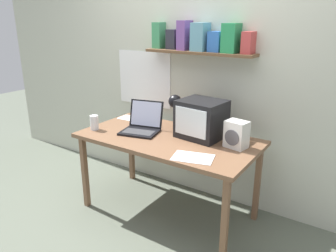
{
  "coord_description": "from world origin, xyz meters",
  "views": [
    {
      "loc": [
        1.46,
        -2.18,
        1.71
      ],
      "look_at": [
        0.0,
        0.0,
        0.83
      ],
      "focal_mm": 35.0,
      "sensor_mm": 36.0,
      "label": 1
    }
  ],
  "objects_px": {
    "loose_paper_near_laptop": "(131,119)",
    "desk_lamp": "(176,105)",
    "juice_glass": "(94,123)",
    "corner_desk": "(168,144)",
    "laptop": "(142,124)",
    "space_heater": "(236,134)",
    "crt_monitor": "(201,119)",
    "printed_handout": "(193,157)"
  },
  "relations": [
    {
      "from": "loose_paper_near_laptop",
      "to": "juice_glass",
      "type": "bearing_deg",
      "value": -98.04
    },
    {
      "from": "corner_desk",
      "to": "crt_monitor",
      "type": "distance_m",
      "value": 0.36
    },
    {
      "from": "desk_lamp",
      "to": "loose_paper_near_laptop",
      "type": "height_order",
      "value": "desk_lamp"
    },
    {
      "from": "loose_paper_near_laptop",
      "to": "desk_lamp",
      "type": "bearing_deg",
      "value": -4.01
    },
    {
      "from": "laptop",
      "to": "loose_paper_near_laptop",
      "type": "xyz_separation_m",
      "value": [
        -0.32,
        0.23,
        -0.06
      ]
    },
    {
      "from": "crt_monitor",
      "to": "space_heater",
      "type": "relative_size",
      "value": 1.84
    },
    {
      "from": "desk_lamp",
      "to": "juice_glass",
      "type": "height_order",
      "value": "desk_lamp"
    },
    {
      "from": "printed_handout",
      "to": "crt_monitor",
      "type": "bearing_deg",
      "value": 110.96
    },
    {
      "from": "corner_desk",
      "to": "printed_handout",
      "type": "height_order",
      "value": "printed_handout"
    },
    {
      "from": "juice_glass",
      "to": "space_heater",
      "type": "xyz_separation_m",
      "value": [
        1.24,
        0.31,
        0.05
      ]
    },
    {
      "from": "crt_monitor",
      "to": "desk_lamp",
      "type": "bearing_deg",
      "value": 178.03
    },
    {
      "from": "crt_monitor",
      "to": "loose_paper_near_laptop",
      "type": "bearing_deg",
      "value": -179.54
    },
    {
      "from": "corner_desk",
      "to": "desk_lamp",
      "type": "relative_size",
      "value": 4.67
    },
    {
      "from": "corner_desk",
      "to": "printed_handout",
      "type": "bearing_deg",
      "value": -33.53
    },
    {
      "from": "laptop",
      "to": "space_heater",
      "type": "relative_size",
      "value": 1.77
    },
    {
      "from": "desk_lamp",
      "to": "space_heater",
      "type": "xyz_separation_m",
      "value": [
        0.62,
        -0.1,
        -0.13
      ]
    },
    {
      "from": "desk_lamp",
      "to": "printed_handout",
      "type": "height_order",
      "value": "desk_lamp"
    },
    {
      "from": "corner_desk",
      "to": "laptop",
      "type": "distance_m",
      "value": 0.31
    },
    {
      "from": "corner_desk",
      "to": "juice_glass",
      "type": "height_order",
      "value": "juice_glass"
    },
    {
      "from": "space_heater",
      "to": "loose_paper_near_laptop",
      "type": "distance_m",
      "value": 1.19
    },
    {
      "from": "crt_monitor",
      "to": "desk_lamp",
      "type": "relative_size",
      "value": 1.21
    },
    {
      "from": "crt_monitor",
      "to": "juice_glass",
      "type": "xyz_separation_m",
      "value": [
        -0.9,
        -0.37,
        -0.1
      ]
    },
    {
      "from": "crt_monitor",
      "to": "laptop",
      "type": "distance_m",
      "value": 0.54
    },
    {
      "from": "crt_monitor",
      "to": "loose_paper_near_laptop",
      "type": "relative_size",
      "value": 1.47
    },
    {
      "from": "juice_glass",
      "to": "loose_paper_near_laptop",
      "type": "relative_size",
      "value": 0.49
    },
    {
      "from": "crt_monitor",
      "to": "space_heater",
      "type": "xyz_separation_m",
      "value": [
        0.34,
        -0.06,
        -0.05
      ]
    },
    {
      "from": "corner_desk",
      "to": "laptop",
      "type": "xyz_separation_m",
      "value": [
        -0.28,
        0.01,
        0.13
      ]
    },
    {
      "from": "laptop",
      "to": "desk_lamp",
      "type": "xyz_separation_m",
      "value": [
        0.23,
        0.19,
        0.17
      ]
    },
    {
      "from": "laptop",
      "to": "space_heater",
      "type": "height_order",
      "value": "laptop"
    },
    {
      "from": "crt_monitor",
      "to": "corner_desk",
      "type": "bearing_deg",
      "value": -138.77
    },
    {
      "from": "corner_desk",
      "to": "printed_handout",
      "type": "distance_m",
      "value": 0.47
    },
    {
      "from": "laptop",
      "to": "juice_glass",
      "type": "xyz_separation_m",
      "value": [
        -0.39,
        -0.21,
        -0.01
      ]
    },
    {
      "from": "printed_handout",
      "to": "loose_paper_near_laptop",
      "type": "height_order",
      "value": "same"
    },
    {
      "from": "crt_monitor",
      "to": "loose_paper_near_laptop",
      "type": "distance_m",
      "value": 0.85
    },
    {
      "from": "space_heater",
      "to": "loose_paper_near_laptop",
      "type": "xyz_separation_m",
      "value": [
        -1.17,
        0.14,
        -0.11
      ]
    },
    {
      "from": "crt_monitor",
      "to": "loose_paper_near_laptop",
      "type": "xyz_separation_m",
      "value": [
        -0.83,
        0.08,
        -0.16
      ]
    },
    {
      "from": "desk_lamp",
      "to": "space_heater",
      "type": "relative_size",
      "value": 1.52
    },
    {
      "from": "laptop",
      "to": "desk_lamp",
      "type": "bearing_deg",
      "value": 26.71
    },
    {
      "from": "space_heater",
      "to": "juice_glass",
      "type": "bearing_deg",
      "value": -155.72
    },
    {
      "from": "corner_desk",
      "to": "juice_glass",
      "type": "distance_m",
      "value": 0.71
    },
    {
      "from": "laptop",
      "to": "corner_desk",
      "type": "bearing_deg",
      "value": -15.24
    },
    {
      "from": "corner_desk",
      "to": "crt_monitor",
      "type": "relative_size",
      "value": 3.86
    }
  ]
}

